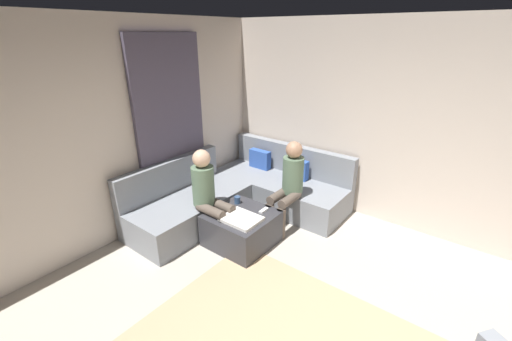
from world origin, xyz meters
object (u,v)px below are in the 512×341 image
object	(u,v)px
sectional_couch	(242,194)
ottoman	(242,228)
coffee_mug	(237,200)
person_on_couch_back	(289,183)
person_on_couch_side	(209,193)
game_remote	(264,210)

from	to	relation	value
sectional_couch	ottoman	size ratio (longest dim) A/B	3.36
coffee_mug	person_on_couch_back	bearing A→B (deg)	48.45
coffee_mug	person_on_couch_side	bearing A→B (deg)	-114.87
sectional_couch	coffee_mug	world-z (taller)	sectional_couch
coffee_mug	person_on_couch_side	size ratio (longest dim) A/B	0.08
ottoman	sectional_couch	bearing A→B (deg)	129.36
game_remote	sectional_couch	bearing A→B (deg)	149.13
ottoman	coffee_mug	xyz separation A→B (m)	(-0.22, 0.18, 0.26)
sectional_couch	game_remote	size ratio (longest dim) A/B	17.00
coffee_mug	ottoman	bearing A→B (deg)	-39.29
person_on_couch_back	person_on_couch_side	size ratio (longest dim) A/B	1.00
game_remote	person_on_couch_back	distance (m)	0.53
ottoman	game_remote	distance (m)	0.36
ottoman	coffee_mug	distance (m)	0.38
ottoman	person_on_couch_back	world-z (taller)	person_on_couch_back
sectional_couch	ottoman	distance (m)	0.83
ottoman	person_on_couch_back	size ratio (longest dim) A/B	0.63
sectional_couch	person_on_couch_side	distance (m)	0.90
game_remote	person_on_couch_back	world-z (taller)	person_on_couch_back
ottoman	person_on_couch_back	xyz separation A→B (m)	(0.24, 0.70, 0.45)
coffee_mug	game_remote	bearing A→B (deg)	5.71
person_on_couch_back	person_on_couch_side	bearing A→B (deg)	54.34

